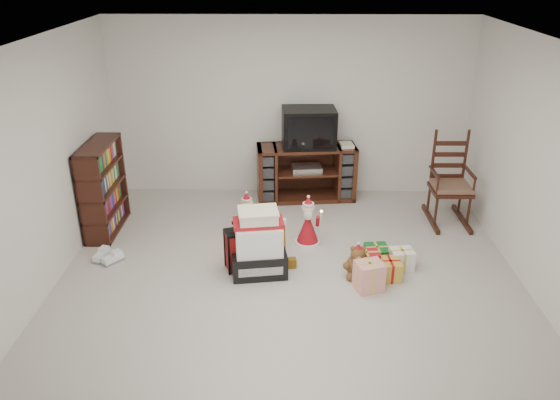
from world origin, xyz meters
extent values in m
cube|color=beige|center=(0.00, 0.00, -0.01)|extent=(5.00, 5.00, 0.01)
cube|color=white|center=(0.00, 0.00, 2.50)|extent=(5.00, 5.00, 0.01)
cube|color=white|center=(0.00, 2.50, 1.25)|extent=(5.00, 0.01, 2.50)
cube|color=white|center=(0.00, -2.50, 1.25)|extent=(5.00, 0.01, 2.50)
cube|color=white|center=(-2.50, 0.00, 1.25)|extent=(0.01, 5.00, 2.50)
cube|color=white|center=(2.50, 0.00, 1.25)|extent=(0.01, 5.00, 2.50)
cube|color=#462014|center=(0.24, 2.22, 0.39)|extent=(1.41, 0.63, 0.78)
cube|color=#AEAEB0|center=(0.24, 2.20, 0.47)|extent=(0.44, 0.33, 0.08)
cube|color=#39150F|center=(-2.31, 1.21, 0.57)|extent=(0.31, 0.94, 1.14)
cube|color=#39150F|center=(2.07, 1.51, 0.44)|extent=(0.50, 0.48, 0.05)
cube|color=#856048|center=(2.07, 1.51, 0.50)|extent=(0.46, 0.44, 0.06)
cube|color=#39150F|center=(2.07, 1.73, 0.85)|extent=(0.42, 0.06, 0.76)
cube|color=#39150F|center=(2.07, 1.51, 0.03)|extent=(0.50, 0.82, 0.06)
cube|color=black|center=(-0.33, 0.20, 0.13)|extent=(0.65, 0.51, 0.27)
cube|color=white|center=(-0.33, 0.20, 0.43)|extent=(0.55, 0.45, 0.32)
cube|color=#A7131B|center=(-0.33, 0.20, 0.62)|extent=(0.57, 0.36, 0.05)
cube|color=#F1E5C5|center=(-0.33, 0.20, 0.69)|extent=(0.44, 0.36, 0.10)
cube|color=maroon|center=(-0.51, 0.29, 0.24)|extent=(0.41, 0.30, 0.48)
cube|color=black|center=(-0.51, 0.37, 0.55)|extent=(0.19, 0.09, 0.03)
ellipsoid|color=brown|center=(0.74, 0.16, 0.12)|extent=(0.24, 0.21, 0.26)
sphere|color=brown|center=(0.74, 0.13, 0.27)|extent=(0.16, 0.16, 0.16)
cone|color=maroon|center=(0.22, 0.87, 0.21)|extent=(0.29, 0.29, 0.41)
sphere|color=beige|center=(0.22, 0.87, 0.47)|extent=(0.14, 0.14, 0.14)
cone|color=maroon|center=(0.22, 0.87, 0.57)|extent=(0.12, 0.12, 0.10)
cylinder|color=silver|center=(0.37, 0.75, 0.42)|extent=(0.02, 0.02, 0.12)
cone|color=maroon|center=(-0.52, 1.07, 0.19)|extent=(0.27, 0.27, 0.39)
sphere|color=beige|center=(-0.52, 1.07, 0.43)|extent=(0.13, 0.13, 0.13)
cone|color=maroon|center=(-0.52, 1.07, 0.54)|extent=(0.12, 0.12, 0.10)
cylinder|color=silver|center=(-0.38, 0.96, 0.40)|extent=(0.02, 0.02, 0.12)
cube|color=white|center=(-2.17, 0.42, 0.04)|extent=(0.17, 0.27, 0.09)
cube|color=white|center=(-2.01, 0.42, 0.04)|extent=(0.24, 0.26, 0.09)
cube|color=#A7131B|center=(0.84, 0.24, 0.12)|extent=(0.24, 0.24, 0.24)
cube|color=#1B6D2E|center=(1.02, 0.48, 0.12)|extent=(0.24, 0.24, 0.24)
cube|color=gold|center=(1.07, 0.10, 0.12)|extent=(0.24, 0.24, 0.24)
cube|color=white|center=(0.79, -0.08, 0.12)|extent=(0.24, 0.24, 0.24)
cube|color=white|center=(1.26, 0.29, 0.12)|extent=(0.24, 0.24, 0.24)
cube|color=black|center=(0.26, 2.24, 1.05)|extent=(0.75, 0.55, 0.53)
cube|color=black|center=(0.26, 1.98, 1.05)|extent=(0.61, 0.06, 0.42)
camera|label=1|loc=(-0.02, -4.97, 3.23)|focal=35.00mm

